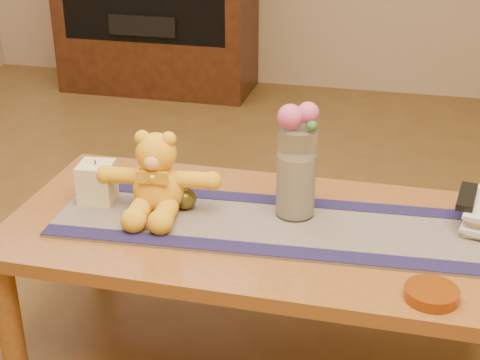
% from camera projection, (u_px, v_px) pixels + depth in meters
% --- Properties ---
extents(floor, '(5.50, 5.50, 0.00)m').
position_uv_depth(floor, '(256.00, 353.00, 2.15)').
color(floor, '#533917').
rests_on(floor, ground).
extents(coffee_table_top, '(1.40, 0.70, 0.04)m').
position_uv_depth(coffee_table_top, '(257.00, 230.00, 1.97)').
color(coffee_table_top, brown).
rests_on(coffee_table_top, floor).
extents(table_leg_fl, '(0.07, 0.07, 0.41)m').
position_uv_depth(table_leg_fl, '(9.00, 323.00, 1.95)').
color(table_leg_fl, brown).
rests_on(table_leg_fl, floor).
extents(table_leg_bl, '(0.07, 0.07, 0.41)m').
position_uv_depth(table_leg_bl, '(97.00, 226.00, 2.46)').
color(table_leg_bl, brown).
rests_on(table_leg_bl, floor).
extents(table_leg_br, '(0.07, 0.07, 0.41)m').
position_uv_depth(table_leg_br, '(477.00, 273.00, 2.18)').
color(table_leg_br, brown).
rests_on(table_leg_br, floor).
extents(persian_runner, '(1.22, 0.42, 0.01)m').
position_uv_depth(persian_runner, '(269.00, 225.00, 1.95)').
color(persian_runner, '#171941').
rests_on(persian_runner, coffee_table_top).
extents(runner_border_near, '(1.20, 0.13, 0.00)m').
position_uv_depth(runner_border_near, '(261.00, 249.00, 1.82)').
color(runner_border_near, '#191541').
rests_on(runner_border_near, persian_runner).
extents(runner_border_far, '(1.20, 0.13, 0.00)m').
position_uv_depth(runner_border_far, '(276.00, 200.00, 2.07)').
color(runner_border_far, '#191541').
rests_on(runner_border_far, persian_runner).
extents(teddy_bear, '(0.36, 0.31, 0.23)m').
position_uv_depth(teddy_bear, '(158.00, 173.00, 1.97)').
color(teddy_bear, gold).
rests_on(teddy_bear, persian_runner).
extents(pillar_candle, '(0.11, 0.11, 0.12)m').
position_uv_depth(pillar_candle, '(97.00, 182.00, 2.05)').
color(pillar_candle, beige).
rests_on(pillar_candle, persian_runner).
extents(candle_wick, '(0.00, 0.00, 0.01)m').
position_uv_depth(candle_wick, '(95.00, 162.00, 2.02)').
color(candle_wick, black).
rests_on(candle_wick, pillar_candle).
extents(glass_vase, '(0.11, 0.11, 0.26)m').
position_uv_depth(glass_vase, '(296.00, 172.00, 1.94)').
color(glass_vase, silver).
rests_on(glass_vase, persian_runner).
extents(potpourri_fill, '(0.09, 0.09, 0.18)m').
position_uv_depth(potpourri_fill, '(296.00, 185.00, 1.96)').
color(potpourri_fill, beige).
rests_on(potpourri_fill, glass_vase).
extents(rose_left, '(0.07, 0.07, 0.07)m').
position_uv_depth(rose_left, '(290.00, 117.00, 1.87)').
color(rose_left, '#D64B85').
rests_on(rose_left, glass_vase).
extents(rose_right, '(0.06, 0.06, 0.06)m').
position_uv_depth(rose_right, '(308.00, 113.00, 1.87)').
color(rose_right, '#D64B85').
rests_on(rose_right, glass_vase).
extents(blue_flower_back, '(0.04, 0.04, 0.04)m').
position_uv_depth(blue_flower_back, '(304.00, 115.00, 1.90)').
color(blue_flower_back, '#546AB6').
rests_on(blue_flower_back, glass_vase).
extents(blue_flower_side, '(0.04, 0.04, 0.04)m').
position_uv_depth(blue_flower_side, '(288.00, 118.00, 1.90)').
color(blue_flower_side, '#546AB6').
rests_on(blue_flower_side, glass_vase).
extents(leaf_sprig, '(0.03, 0.03, 0.03)m').
position_uv_depth(leaf_sprig, '(312.00, 126.00, 1.85)').
color(leaf_sprig, '#33662D').
rests_on(leaf_sprig, glass_vase).
extents(bronze_ball, '(0.08, 0.08, 0.06)m').
position_uv_depth(bronze_ball, '(185.00, 198.00, 2.01)').
color(bronze_ball, '#514B1B').
rests_on(bronze_ball, persian_runner).
extents(book_bottom, '(0.18, 0.24, 0.02)m').
position_uv_depth(book_bottom, '(464.00, 219.00, 1.96)').
color(book_bottom, beige).
rests_on(book_bottom, coffee_table_top).
extents(book_lower, '(0.21, 0.26, 0.02)m').
position_uv_depth(book_lower, '(466.00, 214.00, 1.95)').
color(book_lower, beige).
rests_on(book_lower, book_bottom).
extents(book_upper, '(0.17, 0.23, 0.02)m').
position_uv_depth(book_upper, '(463.00, 206.00, 1.95)').
color(book_upper, beige).
rests_on(book_upper, book_lower).
extents(book_top, '(0.20, 0.25, 0.02)m').
position_uv_depth(book_top, '(468.00, 201.00, 1.93)').
color(book_top, beige).
rests_on(book_top, book_upper).
extents(tv_remote, '(0.07, 0.16, 0.02)m').
position_uv_depth(tv_remote, '(467.00, 197.00, 1.92)').
color(tv_remote, black).
rests_on(tv_remote, book_top).
extents(amber_dish, '(0.16, 0.16, 0.03)m').
position_uv_depth(amber_dish, '(431.00, 294.00, 1.62)').
color(amber_dish, '#BF5914').
rests_on(amber_dish, coffee_table_top).
extents(media_cabinet, '(1.20, 0.50, 1.10)m').
position_uv_depth(media_cabinet, '(156.00, 3.00, 4.36)').
color(media_cabinet, black).
rests_on(media_cabinet, floor).
extents(stereo_lower, '(0.42, 0.28, 0.12)m').
position_uv_depth(stereo_lower, '(150.00, 21.00, 4.28)').
color(stereo_lower, black).
rests_on(stereo_lower, media_cabinet).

